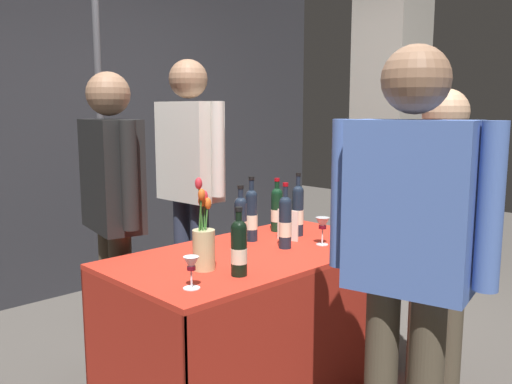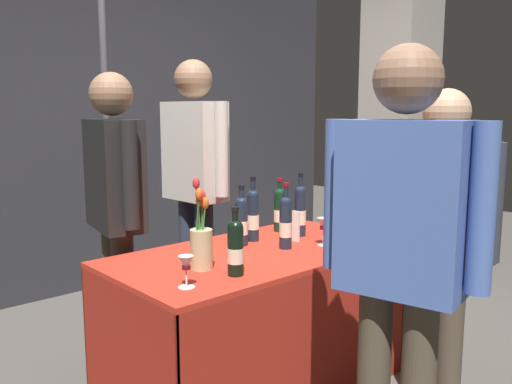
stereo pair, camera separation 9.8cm
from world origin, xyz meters
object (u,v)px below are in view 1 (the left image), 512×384
object	(u,v)px
booth_signpost	(100,114)
vendor_presenter	(190,170)
wine_glass_near_vendor	(323,225)
wine_glass_mid	(191,266)
taster_foreground_right	(409,243)
flower_vase	(204,242)
featured_wine_bottle	(239,247)
concrete_pillar	(391,74)
display_bottle_0	(277,209)
tasting_table	(256,294)

from	to	relation	value
booth_signpost	vendor_presenter	bearing A→B (deg)	-37.18
wine_glass_near_vendor	wine_glass_mid	size ratio (longest dim) A/B	1.12
taster_foreground_right	booth_signpost	xyz separation A→B (m)	(0.00, 2.13, 0.43)
flower_vase	booth_signpost	size ratio (longest dim) A/B	0.17
featured_wine_bottle	wine_glass_near_vendor	distance (m)	0.67
wine_glass_mid	booth_signpost	world-z (taller)	booth_signpost
concrete_pillar	featured_wine_bottle	size ratio (longest dim) A/B	11.62
concrete_pillar	display_bottle_0	bearing A→B (deg)	-171.40
concrete_pillar	tasting_table	size ratio (longest dim) A/B	2.33
featured_wine_bottle	flower_vase	xyz separation A→B (m)	(-0.05, 0.17, -0.00)
display_bottle_0	wine_glass_near_vendor	world-z (taller)	display_bottle_0
tasting_table	wine_glass_mid	xyz separation A→B (m)	(-0.58, -0.23, 0.32)
display_bottle_0	wine_glass_mid	xyz separation A→B (m)	(-0.98, -0.47, -0.04)
display_bottle_0	flower_vase	xyz separation A→B (m)	(-0.78, -0.30, -0.01)
tasting_table	vendor_presenter	distance (m)	1.04
vendor_presenter	flower_vase	bearing A→B (deg)	-37.46
tasting_table	taster_foreground_right	bearing A→B (deg)	-101.82
wine_glass_mid	flower_vase	xyz separation A→B (m)	(0.20, 0.17, 0.03)
display_bottle_0	booth_signpost	xyz separation A→B (m)	(-0.60, 0.94, 0.54)
tasting_table	featured_wine_bottle	bearing A→B (deg)	-144.48
display_bottle_0	flower_vase	distance (m)	0.84
flower_vase	vendor_presenter	size ratio (longest dim) A/B	0.23
wine_glass_mid	wine_glass_near_vendor	bearing A→B (deg)	4.81
concrete_pillar	display_bottle_0	xyz separation A→B (m)	(-1.54, -0.23, -0.85)
display_bottle_0	taster_foreground_right	bearing A→B (deg)	-116.71
featured_wine_bottle	taster_foreground_right	bearing A→B (deg)	-79.72
vendor_presenter	booth_signpost	size ratio (longest dim) A/B	0.73
featured_wine_bottle	wine_glass_mid	xyz separation A→B (m)	(-0.25, 0.01, -0.03)
wine_glass_near_vendor	vendor_presenter	size ratio (longest dim) A/B	0.08
tasting_table	wine_glass_mid	world-z (taller)	wine_glass_mid
wine_glass_near_vendor	taster_foreground_right	world-z (taller)	taster_foreground_right
concrete_pillar	wine_glass_near_vendor	bearing A→B (deg)	-158.78
tasting_table	featured_wine_bottle	size ratio (longest dim) A/B	4.99
concrete_pillar	vendor_presenter	world-z (taller)	concrete_pillar
display_bottle_0	booth_signpost	size ratio (longest dim) A/B	0.13
display_bottle_0	concrete_pillar	bearing A→B (deg)	8.60
display_bottle_0	taster_foreground_right	xyz separation A→B (m)	(-0.60, -1.19, 0.12)
wine_glass_near_vendor	booth_signpost	size ratio (longest dim) A/B	0.06
wine_glass_near_vendor	featured_wine_bottle	bearing A→B (deg)	-172.88
tasting_table	wine_glass_near_vendor	world-z (taller)	wine_glass_near_vendor
wine_glass_near_vendor	tasting_table	bearing A→B (deg)	155.62
display_bottle_0	tasting_table	bearing A→B (deg)	-149.40
flower_vase	vendor_presenter	xyz separation A→B (m)	(0.62, 0.91, 0.20)
featured_wine_bottle	taster_foreground_right	size ratio (longest dim) A/B	0.18
wine_glass_near_vendor	wine_glass_mid	xyz separation A→B (m)	(-0.92, -0.08, -0.01)
flower_vase	booth_signpost	xyz separation A→B (m)	(0.19, 1.24, 0.55)
featured_wine_bottle	taster_foreground_right	world-z (taller)	taster_foreground_right
wine_glass_mid	booth_signpost	size ratio (longest dim) A/B	0.05
wine_glass_mid	vendor_presenter	bearing A→B (deg)	52.80
vendor_presenter	wine_glass_mid	bearing A→B (deg)	-40.38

